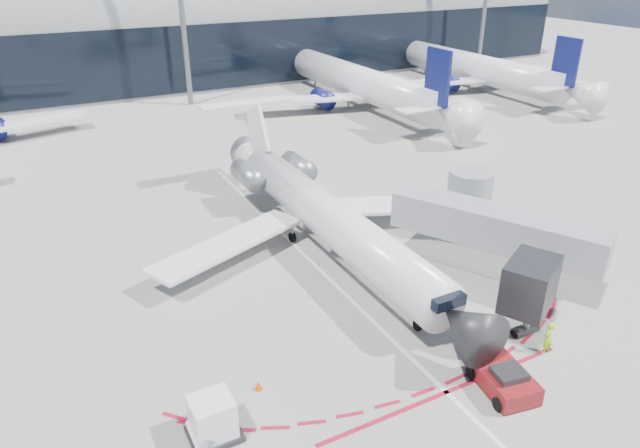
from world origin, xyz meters
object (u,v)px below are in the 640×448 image
uld_container (213,419)px  ramp_worker (548,338)px  pushback_tug (504,379)px  regional_jet (322,212)px

uld_container → ramp_worker: bearing=-8.5°
pushback_tug → regional_jet: bearing=102.5°
regional_jet → uld_container: (-12.34, -13.39, -1.57)m
pushback_tug → ramp_worker: 4.11m
ramp_worker → uld_container: 17.26m
pushback_tug → uld_container: uld_container is taller
ramp_worker → uld_container: uld_container is taller
pushback_tug → ramp_worker: ramp_worker is taller
ramp_worker → uld_container: size_ratio=0.84×
ramp_worker → uld_container: bearing=-22.3°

